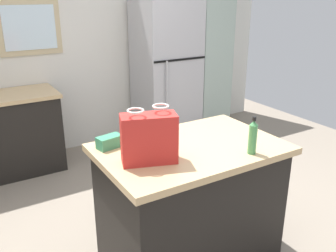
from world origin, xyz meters
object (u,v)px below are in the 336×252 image
(tall_cabinet, at_px, (205,53))
(refrigerator, at_px, (166,73))
(shopping_bag, at_px, (149,138))
(kitchen_island, at_px, (189,203))
(small_box, at_px, (110,142))
(bottle, at_px, (253,137))

(tall_cabinet, bearing_deg, refrigerator, -179.97)
(refrigerator, relative_size, shopping_bag, 4.98)
(kitchen_island, distance_m, tall_cabinet, 2.81)
(shopping_bag, xyz_separation_m, small_box, (-0.12, 0.33, -0.11))
(kitchen_island, relative_size, refrigerator, 0.69)
(kitchen_island, xyz_separation_m, tall_cabinet, (1.70, 2.14, 0.65))
(bottle, bearing_deg, refrigerator, 71.57)
(shopping_bag, bearing_deg, tall_cabinet, 47.02)
(kitchen_island, bearing_deg, refrigerator, 63.16)
(refrigerator, relative_size, bottle, 7.28)
(refrigerator, relative_size, small_box, 10.82)
(kitchen_island, bearing_deg, shopping_bag, -169.06)
(kitchen_island, relative_size, tall_cabinet, 0.56)
(tall_cabinet, height_order, small_box, tall_cabinet)
(tall_cabinet, xyz_separation_m, small_box, (-2.18, -1.88, -0.16))
(shopping_bag, bearing_deg, kitchen_island, 10.94)
(tall_cabinet, relative_size, small_box, 13.25)
(refrigerator, bearing_deg, shopping_bag, -123.10)
(shopping_bag, height_order, small_box, shopping_bag)
(tall_cabinet, distance_m, shopping_bag, 3.02)
(refrigerator, height_order, bottle, refrigerator)
(refrigerator, bearing_deg, kitchen_island, -116.84)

